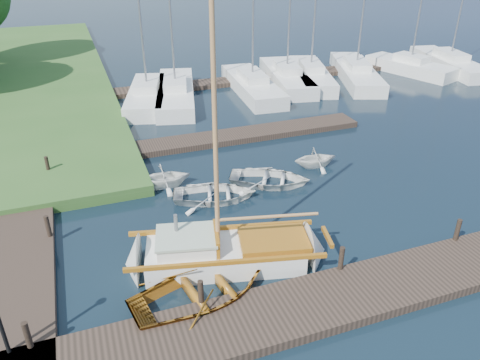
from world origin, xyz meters
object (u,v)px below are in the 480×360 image
object	(u,v)px
marina_boat_6	(410,66)
marina_boat_7	(450,62)
marina_boat_2	(252,84)
marina_boat_5	(356,71)
dinghy	(203,288)
tender_d	(316,156)
mooring_post_1	(201,292)
marina_boat_4	(311,74)
tender_c	(270,177)
mooring_post_3	(458,230)
mooring_post_0	(27,335)
mooring_post_4	(48,226)
mooring_post_5	(47,165)
tender_b	(164,175)
marina_boat_0	(148,94)
tender_a	(215,192)
mooring_post_2	(341,258)
marina_boat_3	(287,75)
sailboat	(230,254)
marina_boat_1	(176,92)

from	to	relation	value
marina_boat_6	marina_boat_7	distance (m)	3.64
marina_boat_2	marina_boat_5	world-z (taller)	marina_boat_2
dinghy	tender_d	size ratio (longest dim) A/B	2.16
mooring_post_1	marina_boat_7	xyz separation A→B (m)	(25.48, 18.80, -0.13)
marina_boat_5	marina_boat_4	bearing A→B (deg)	100.83
marina_boat_5	mooring_post_1	bearing A→B (deg)	158.26
tender_c	mooring_post_3	bearing A→B (deg)	-118.00
mooring_post_0	mooring_post_4	bearing A→B (deg)	84.29
mooring_post_5	marina_boat_7	bearing A→B (deg)	16.62
dinghy	marina_boat_2	bearing A→B (deg)	-35.25
mooring_post_4	marina_boat_6	distance (m)	29.33
mooring_post_1	marina_boat_4	bearing A→B (deg)	54.92
mooring_post_1	dinghy	size ratio (longest dim) A/B	0.19
marina_boat_2	marina_boat_4	world-z (taller)	marina_boat_2
tender_b	marina_boat_0	distance (m)	11.21
tender_a	marina_boat_6	size ratio (longest dim) A/B	0.30
mooring_post_2	mooring_post_5	xyz separation A→B (m)	(-8.50, 10.00, 0.00)
dinghy	marina_boat_6	bearing A→B (deg)	-59.27
tender_d	marina_boat_3	xyz separation A→B (m)	(4.42, 12.50, 0.06)
mooring_post_0	tender_a	xyz separation A→B (m)	(6.74, 5.89, -0.35)
mooring_post_4	tender_a	xyz separation A→B (m)	(6.24, 0.89, -0.35)
mooring_post_2	tender_d	bearing A→B (deg)	67.46
tender_d	mooring_post_2	bearing A→B (deg)	161.94
mooring_post_3	marina_boat_7	xyz separation A→B (m)	(16.48, 18.80, -0.13)
tender_a	marina_boat_5	bearing A→B (deg)	-33.00
sailboat	marina_boat_7	size ratio (longest dim) A/B	0.84
sailboat	marina_boat_4	distance (m)	21.47
marina_boat_7	marina_boat_1	bearing A→B (deg)	101.03
tender_d	marina_boat_3	bearing A→B (deg)	-14.99
mooring_post_2	tender_b	bearing A→B (deg)	117.20
marina_boat_4	marina_boat_7	size ratio (longest dim) A/B	0.95
mooring_post_5	marina_boat_2	distance (m)	15.43
marina_boat_2	marina_boat_6	xyz separation A→B (m)	(12.99, 0.33, -0.00)
marina_boat_3	marina_boat_5	bearing A→B (deg)	-87.16
mooring_post_0	marina_boat_1	bearing A→B (deg)	66.45
marina_boat_6	marina_boat_0	bearing A→B (deg)	71.32
tender_d	marina_boat_5	xyz separation A→B (m)	(9.62, 11.76, 0.05)
dinghy	marina_boat_7	xyz separation A→B (m)	(25.30, 18.35, 0.13)
mooring_post_0	tender_b	world-z (taller)	tender_b
mooring_post_5	marina_boat_0	distance (m)	10.57
sailboat	marina_boat_1	size ratio (longest dim) A/B	1.04
mooring_post_3	marina_boat_2	bearing A→B (deg)	90.47
mooring_post_0	marina_boat_0	xyz separation A→B (m)	(6.39, 18.78, -0.14)
marina_boat_1	marina_boat_3	size ratio (longest dim) A/B	0.77
mooring_post_4	marina_boat_1	world-z (taller)	marina_boat_1
mooring_post_0	marina_boat_2	world-z (taller)	marina_boat_2
marina_boat_0	marina_boat_1	bearing A→B (deg)	-75.02
mooring_post_3	marina_boat_4	size ratio (longest dim) A/B	0.07
dinghy	tender_d	bearing A→B (deg)	-57.04
sailboat	dinghy	size ratio (longest dim) A/B	2.30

